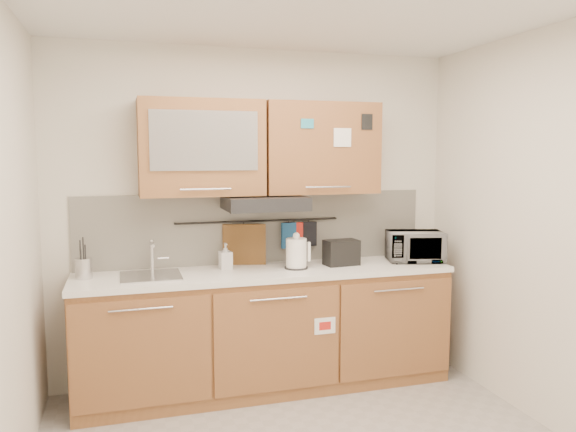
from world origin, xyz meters
TOP-DOWN VIEW (x-y plane):
  - wall_back at (0.00, 1.50)m, footprint 3.20×0.00m
  - wall_right at (1.60, 0.00)m, footprint 0.00×3.00m
  - base_cabinet at (0.00, 1.19)m, footprint 2.80×0.64m
  - countertop at (0.00, 1.19)m, footprint 2.82×0.62m
  - backsplash at (0.00, 1.49)m, footprint 2.80×0.02m
  - upper_cabinets at (-0.00, 1.32)m, footprint 1.82×0.37m
  - range_hood at (0.00, 1.25)m, footprint 0.60×0.46m
  - sink at (-0.85, 1.21)m, footprint 0.42×0.40m
  - utensil_rail at (0.00, 1.45)m, footprint 1.30×0.02m
  - utensil_crock at (-1.30, 1.27)m, footprint 0.15×0.15m
  - kettle at (0.23, 1.18)m, footprint 0.20×0.18m
  - toaster at (0.61, 1.20)m, footprint 0.27×0.18m
  - microwave at (1.24, 1.18)m, footprint 0.50×0.40m
  - soap_bottle at (-0.29, 1.31)m, footprint 0.10×0.10m
  - cutting_board at (-0.12, 1.44)m, footprint 0.33×0.10m
  - oven_mitt at (0.25, 1.44)m, footprint 0.12×0.03m
  - dark_pouch at (0.41, 1.44)m, footprint 0.12×0.04m
  - pot_holder at (0.29, 1.44)m, footprint 0.14×0.06m

SIDE VIEW (x-z plane):
  - base_cabinet at x=0.00m, z-range -0.03..0.85m
  - countertop at x=0.00m, z-range 0.88..0.92m
  - sink at x=-0.85m, z-range 0.79..1.05m
  - utensil_crock at x=-1.30m, z-range 0.85..1.14m
  - soap_bottle at x=-0.29m, z-range 0.92..1.12m
  - toaster at x=0.61m, z-range 0.92..1.12m
  - kettle at x=0.23m, z-range 0.89..1.17m
  - cutting_board at x=-0.12m, z-range 0.82..1.24m
  - microwave at x=1.24m, z-range 0.92..1.16m
  - oven_mitt at x=0.25m, z-range 1.03..1.24m
  - dark_pouch at x=0.41m, z-range 1.04..1.24m
  - pot_holder at x=0.29m, z-range 1.07..1.24m
  - backsplash at x=0.00m, z-range 0.92..1.48m
  - utensil_rail at x=0.00m, z-range 1.25..1.27m
  - wall_right at x=1.60m, z-range -0.20..2.80m
  - wall_back at x=0.00m, z-range -0.30..2.90m
  - range_hood at x=0.00m, z-range 1.37..1.47m
  - upper_cabinets at x=0.00m, z-range 1.48..2.18m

